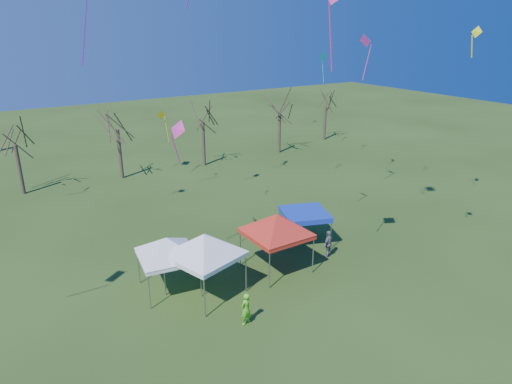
{
  "coord_description": "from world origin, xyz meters",
  "views": [
    {
      "loc": [
        -13.51,
        -16.79,
        13.54
      ],
      "look_at": [
        -1.0,
        3.0,
        4.94
      ],
      "focal_mm": 32.0,
      "sensor_mm": 36.0,
      "label": 1
    }
  ],
  "objects_px": {
    "tent_white_west": "(167,241)",
    "tree_1": "(12,127)",
    "tree_2": "(115,111)",
    "tent_red": "(277,218)",
    "person_grey": "(329,244)",
    "tree_4": "(280,98)",
    "tent_blue": "(305,214)",
    "tent_white_mid": "(204,238)",
    "tree_5": "(326,93)",
    "tree_3": "(202,106)",
    "person_green": "(246,309)"
  },
  "relations": [
    {
      "from": "tree_1",
      "to": "tree_4",
      "type": "distance_m",
      "value": 26.13
    },
    {
      "from": "tree_2",
      "to": "tent_white_west",
      "type": "distance_m",
      "value": 21.12
    },
    {
      "from": "tree_2",
      "to": "person_grey",
      "type": "xyz_separation_m",
      "value": [
        6.13,
        -22.22,
        -5.41
      ]
    },
    {
      "from": "tent_white_west",
      "to": "tree_3",
      "type": "bearing_deg",
      "value": 59.23
    },
    {
      "from": "tree_5",
      "to": "tent_white_mid",
      "type": "relative_size",
      "value": 1.7
    },
    {
      "from": "tent_white_west",
      "to": "tree_1",
      "type": "bearing_deg",
      "value": 102.92
    },
    {
      "from": "tree_1",
      "to": "tent_red",
      "type": "xyz_separation_m",
      "value": [
        10.91,
        -22.03,
        -2.52
      ]
    },
    {
      "from": "tent_white_mid",
      "to": "tent_blue",
      "type": "bearing_deg",
      "value": 13.68
    },
    {
      "from": "tent_white_west",
      "to": "tent_white_mid",
      "type": "xyz_separation_m",
      "value": [
        1.51,
        -1.37,
        0.35
      ]
    },
    {
      "from": "tree_1",
      "to": "tree_3",
      "type": "xyz_separation_m",
      "value": [
        16.8,
        -0.6,
        0.29
      ]
    },
    {
      "from": "tree_2",
      "to": "tent_white_west",
      "type": "xyz_separation_m",
      "value": [
        -3.63,
        -20.53,
        -3.38
      ]
    },
    {
      "from": "tree_2",
      "to": "tree_4",
      "type": "xyz_separation_m",
      "value": [
        17.72,
        -0.38,
        -0.23
      ]
    },
    {
      "from": "tree_2",
      "to": "tent_red",
      "type": "xyz_separation_m",
      "value": [
        2.51,
        -21.76,
        -3.02
      ]
    },
    {
      "from": "tent_red",
      "to": "person_grey",
      "type": "distance_m",
      "value": 4.36
    },
    {
      "from": "tent_red",
      "to": "tree_4",
      "type": "bearing_deg",
      "value": 54.58
    },
    {
      "from": "tree_2",
      "to": "tent_red",
      "type": "bearing_deg",
      "value": -83.41
    },
    {
      "from": "tree_2",
      "to": "tent_red",
      "type": "relative_size",
      "value": 1.78
    },
    {
      "from": "tent_white_west",
      "to": "person_grey",
      "type": "relative_size",
      "value": 2.32
    },
    {
      "from": "tree_2",
      "to": "tent_blue",
      "type": "bearing_deg",
      "value": -73.13
    },
    {
      "from": "tree_5",
      "to": "tent_red",
      "type": "bearing_deg",
      "value": -135.15
    },
    {
      "from": "tree_3",
      "to": "tent_white_mid",
      "type": "distance_m",
      "value": 24.16
    },
    {
      "from": "tree_3",
      "to": "tent_blue",
      "type": "distance_m",
      "value": 20.13
    },
    {
      "from": "tent_blue",
      "to": "tent_white_mid",
      "type": "bearing_deg",
      "value": -166.32
    },
    {
      "from": "tent_white_west",
      "to": "person_green",
      "type": "bearing_deg",
      "value": -67.87
    },
    {
      "from": "tent_red",
      "to": "person_green",
      "type": "relative_size",
      "value": 2.77
    },
    {
      "from": "tree_4",
      "to": "tent_white_mid",
      "type": "xyz_separation_m",
      "value": [
        -19.84,
        -21.53,
        -2.79
      ]
    },
    {
      "from": "tree_4",
      "to": "tent_white_mid",
      "type": "bearing_deg",
      "value": -132.67
    },
    {
      "from": "tree_1",
      "to": "tree_5",
      "type": "distance_m",
      "value": 34.52
    },
    {
      "from": "person_green",
      "to": "tree_2",
      "type": "bearing_deg",
      "value": -109.91
    },
    {
      "from": "tree_4",
      "to": "tree_5",
      "type": "height_order",
      "value": "tree_4"
    },
    {
      "from": "tent_blue",
      "to": "person_grey",
      "type": "height_order",
      "value": "tent_blue"
    },
    {
      "from": "tree_5",
      "to": "tent_white_mid",
      "type": "distance_m",
      "value": 36.86
    },
    {
      "from": "tent_white_mid",
      "to": "person_green",
      "type": "distance_m",
      "value": 4.21
    },
    {
      "from": "tree_1",
      "to": "tent_white_west",
      "type": "xyz_separation_m",
      "value": [
        4.77,
        -20.8,
        -2.88
      ]
    },
    {
      "from": "person_grey",
      "to": "tent_white_west",
      "type": "bearing_deg",
      "value": -29.83
    },
    {
      "from": "tent_blue",
      "to": "tree_4",
      "type": "bearing_deg",
      "value": 59.12
    },
    {
      "from": "tree_3",
      "to": "tent_white_west",
      "type": "distance_m",
      "value": 23.72
    },
    {
      "from": "tree_1",
      "to": "tree_2",
      "type": "xyz_separation_m",
      "value": [
        8.4,
        -0.27,
        0.5
      ]
    },
    {
      "from": "tree_1",
      "to": "tent_white_mid",
      "type": "xyz_separation_m",
      "value": [
        6.28,
        -22.17,
        -2.53
      ]
    },
    {
      "from": "tent_blue",
      "to": "person_grey",
      "type": "distance_m",
      "value": 2.59
    },
    {
      "from": "tree_2",
      "to": "tent_blue",
      "type": "xyz_separation_m",
      "value": [
        6.04,
        -19.92,
        -4.24
      ]
    },
    {
      "from": "tree_4",
      "to": "tent_red",
      "type": "bearing_deg",
      "value": -125.42
    },
    {
      "from": "tent_white_mid",
      "to": "tree_4",
      "type": "bearing_deg",
      "value": 47.33
    },
    {
      "from": "tent_white_west",
      "to": "tent_red",
      "type": "xyz_separation_m",
      "value": [
        6.14,
        -1.23,
        0.36
      ]
    },
    {
      "from": "tree_4",
      "to": "tent_blue",
      "type": "xyz_separation_m",
      "value": [
        -11.68,
        -19.54,
        -4.01
      ]
    },
    {
      "from": "tent_white_mid",
      "to": "person_grey",
      "type": "height_order",
      "value": "tent_white_mid"
    },
    {
      "from": "tree_5",
      "to": "tent_white_west",
      "type": "height_order",
      "value": "tree_5"
    },
    {
      "from": "tree_4",
      "to": "person_grey",
      "type": "height_order",
      "value": "tree_4"
    },
    {
      "from": "person_green",
      "to": "tree_5",
      "type": "bearing_deg",
      "value": -151.92
    },
    {
      "from": "tent_white_west",
      "to": "tent_red",
      "type": "height_order",
      "value": "tent_red"
    }
  ]
}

